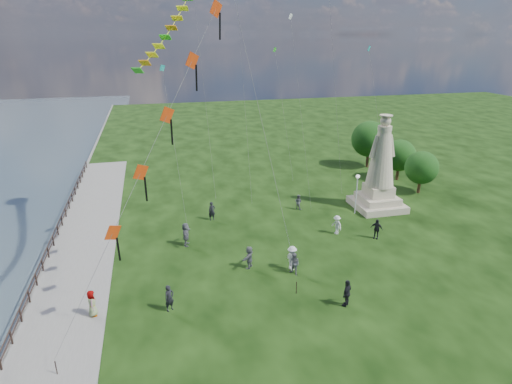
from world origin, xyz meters
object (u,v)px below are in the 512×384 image
object	(u,v)px
person_1	(294,264)
person_5	(186,234)
statue	(380,174)
person_0	(169,298)
person_2	(292,258)
person_9	(376,229)
person_10	(92,305)
person_8	(337,225)
person_7	(298,202)
person_6	(212,211)
person_3	(347,293)
lamppost	(357,186)
person_11	(249,257)

from	to	relation	value
person_1	person_5	world-z (taller)	person_5
statue	person_0	bearing A→B (deg)	-149.39
person_5	person_2	bearing A→B (deg)	-118.26
person_9	person_10	xyz separation A→B (m)	(-21.87, -5.53, -0.02)
person_1	person_5	bearing A→B (deg)	-164.92
person_0	person_8	size ratio (longest dim) A/B	1.05
person_2	person_8	bearing A→B (deg)	-64.51
person_1	person_8	world-z (taller)	person_8
person_2	person_7	size ratio (longest dim) A/B	1.24
person_6	person_7	size ratio (longest dim) A/B	1.17
person_7	person_3	bearing A→B (deg)	130.46
lamppost	person_2	bearing A→B (deg)	-137.33
person_1	person_8	xyz separation A→B (m)	(5.65, 5.40, 0.02)
statue	person_9	xyz separation A→B (m)	(-3.47, -6.14, -2.60)
person_2	person_9	xyz separation A→B (m)	(8.46, 3.13, -0.06)
person_8	person_10	size ratio (longest dim) A/B	0.99
person_3	person_8	bearing A→B (deg)	-152.82
person_1	lamppost	bearing A→B (deg)	101.81
person_7	person_11	distance (m)	12.11
person_9	person_1	bearing A→B (deg)	-109.73
person_3	person_11	world-z (taller)	person_3
person_3	person_11	size ratio (longest dim) A/B	1.08
person_5	person_11	xyz separation A→B (m)	(4.15, -4.71, -0.12)
person_1	person_7	size ratio (longest dim) A/B	1.09
statue	person_1	world-z (taller)	statue
lamppost	person_10	xyz separation A→B (m)	(-22.58, -10.85, -1.96)
person_11	lamppost	bearing A→B (deg)	157.19
person_5	person_9	size ratio (longest dim) A/B	1.12
person_5	person_10	distance (m)	10.29
person_0	person_10	world-z (taller)	person_0
person_0	person_1	bearing A→B (deg)	-16.93
lamppost	person_3	xyz separation A→B (m)	(-7.23, -13.50, -1.89)
person_0	person_11	bearing A→B (deg)	2.08
person_11	person_2	bearing A→B (deg)	106.72
person_2	person_10	bearing A→B (deg)	85.38
statue	person_2	world-z (taller)	statue
person_1	person_3	bearing A→B (deg)	-8.68
person_6	person_11	xyz separation A→B (m)	(1.37, -9.21, -0.02)
person_2	person_3	distance (m)	5.41
person_1	person_10	size ratio (longest dim) A/B	0.96
person_6	person_8	distance (m)	11.33
person_7	person_9	world-z (taller)	person_9
person_7	person_11	world-z (taller)	person_11
person_5	lamppost	bearing A→B (deg)	-69.85
person_1	person_10	distance (m)	13.49
person_9	person_10	world-z (taller)	person_9
person_3	person_5	world-z (taller)	person_5
person_3	statue	bearing A→B (deg)	-167.19
person_5	person_7	size ratio (longest dim) A/B	1.30
person_1	person_0	bearing A→B (deg)	-108.74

